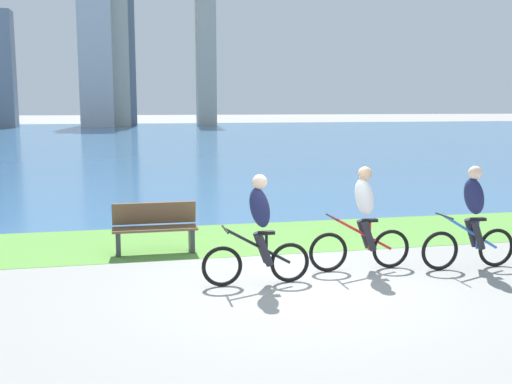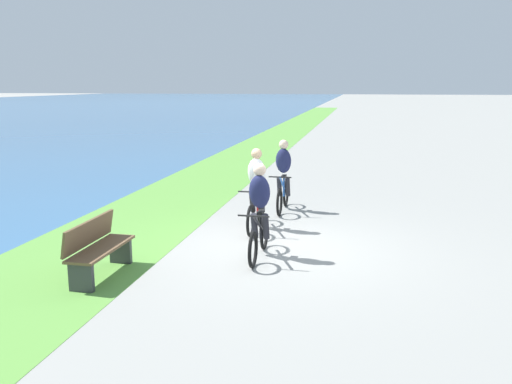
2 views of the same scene
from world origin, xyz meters
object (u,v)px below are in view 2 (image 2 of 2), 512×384
at_px(cyclist_trailing, 256,189).
at_px(cyclist_distant_rear, 283,176).
at_px(bench_near_path, 98,248).
at_px(cyclist_lead, 259,211).

relative_size(cyclist_trailing, cyclist_distant_rear, 1.02).
xyz_separation_m(cyclist_trailing, bench_near_path, (-3.21, 1.87, -0.39)).
relative_size(cyclist_lead, bench_near_path, 1.10).
distance_m(cyclist_distant_rear, bench_near_path, 5.43).
distance_m(cyclist_trailing, bench_near_path, 3.73).
distance_m(cyclist_lead, cyclist_distant_rear, 3.56).
relative_size(cyclist_lead, cyclist_distant_rear, 0.98).
relative_size(cyclist_lead, cyclist_trailing, 0.96).
height_order(cyclist_lead, cyclist_distant_rear, cyclist_distant_rear).
distance_m(cyclist_lead, bench_near_path, 2.70).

